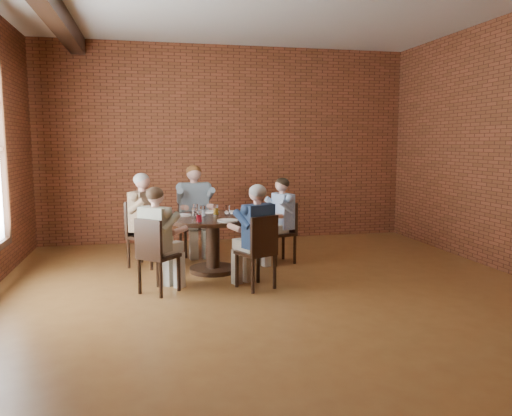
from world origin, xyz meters
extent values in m
plane|color=brown|center=(0.00, 0.00, 0.00)|extent=(7.00, 7.00, 0.00)
plane|color=brown|center=(0.00, 3.50, 1.70)|extent=(7.00, 0.00, 7.00)
plane|color=brown|center=(0.00, -3.50, 1.70)|extent=(7.00, 0.00, 7.00)
cube|color=black|center=(-3.17, 1.44, 1.65)|extent=(0.10, 0.08, 2.20)
cylinder|color=black|center=(-0.58, 1.28, 0.03)|extent=(0.63, 0.63, 0.06)
cylinder|color=black|center=(-0.58, 1.28, 0.35)|extent=(0.18, 0.18, 0.64)
cylinder|color=#3A2015|center=(-0.58, 1.28, 0.72)|extent=(1.27, 1.27, 0.05)
cube|color=black|center=(0.43, 1.57, 0.43)|extent=(0.47, 0.47, 0.04)
cube|color=black|center=(0.59, 1.62, 0.66)|extent=(0.14, 0.37, 0.43)
cylinder|color=black|center=(0.23, 1.68, 0.21)|extent=(0.04, 0.04, 0.41)
cylinder|color=black|center=(0.32, 1.37, 0.21)|extent=(0.04, 0.04, 0.41)
cylinder|color=black|center=(0.54, 1.77, 0.21)|extent=(0.04, 0.04, 0.41)
cylinder|color=black|center=(0.62, 1.46, 0.21)|extent=(0.04, 0.04, 0.41)
cube|color=black|center=(-0.71, 2.37, 0.43)|extent=(0.50, 0.50, 0.04)
cube|color=black|center=(-0.74, 2.58, 0.71)|extent=(0.45, 0.09, 0.51)
cylinder|color=black|center=(-0.88, 2.16, 0.21)|extent=(0.04, 0.04, 0.41)
cylinder|color=black|center=(-0.49, 2.20, 0.21)|extent=(0.04, 0.04, 0.41)
cylinder|color=black|center=(-0.93, 2.54, 0.21)|extent=(0.04, 0.04, 0.41)
cylinder|color=black|center=(-0.54, 2.59, 0.21)|extent=(0.04, 0.04, 0.41)
cube|color=black|center=(-1.46, 1.77, 0.43)|extent=(0.56, 0.56, 0.04)
cube|color=black|center=(-1.62, 1.86, 0.69)|extent=(0.24, 0.38, 0.47)
cylinder|color=black|center=(-1.39, 1.53, 0.21)|extent=(0.04, 0.04, 0.41)
cylinder|color=black|center=(-1.22, 1.83, 0.21)|extent=(0.04, 0.04, 0.41)
cylinder|color=black|center=(-1.70, 1.70, 0.21)|extent=(0.04, 0.04, 0.41)
cylinder|color=black|center=(-1.53, 2.01, 0.21)|extent=(0.04, 0.04, 0.41)
cube|color=black|center=(-1.31, 0.47, 0.43)|extent=(0.53, 0.53, 0.04)
cube|color=black|center=(-1.42, 0.34, 0.67)|extent=(0.31, 0.28, 0.43)
cylinder|color=black|center=(-1.09, 0.48, 0.21)|extent=(0.04, 0.04, 0.41)
cylinder|color=black|center=(-1.32, 0.69, 0.21)|extent=(0.04, 0.04, 0.41)
cylinder|color=black|center=(-1.30, 0.24, 0.21)|extent=(0.04, 0.04, 0.41)
cylinder|color=black|center=(-1.53, 0.46, 0.21)|extent=(0.04, 0.04, 0.41)
cube|color=black|center=(-0.18, 0.41, 0.43)|extent=(0.51, 0.51, 0.04)
cube|color=black|center=(-0.11, 0.25, 0.67)|extent=(0.36, 0.20, 0.44)
cylinder|color=black|center=(-0.10, 0.62, 0.21)|extent=(0.04, 0.04, 0.41)
cylinder|color=black|center=(-0.39, 0.49, 0.21)|extent=(0.04, 0.04, 0.41)
cylinder|color=black|center=(0.03, 0.33, 0.21)|extent=(0.04, 0.04, 0.41)
cylinder|color=black|center=(-0.26, 0.19, 0.21)|extent=(0.04, 0.04, 0.41)
cylinder|color=white|center=(-0.24, 1.60, 0.76)|extent=(0.26, 0.26, 0.01)
cylinder|color=white|center=(-0.56, 1.72, 0.76)|extent=(0.26, 0.26, 0.01)
cylinder|color=white|center=(-0.97, 1.45, 0.76)|extent=(0.26, 0.26, 0.01)
cylinder|color=white|center=(-0.44, 0.86, 0.76)|extent=(0.26, 0.26, 0.01)
cylinder|color=white|center=(-0.36, 1.34, 0.82)|extent=(0.07, 0.07, 0.14)
cylinder|color=white|center=(-0.51, 1.46, 0.82)|extent=(0.07, 0.07, 0.14)
cylinder|color=white|center=(-0.78, 1.57, 0.82)|extent=(0.07, 0.07, 0.14)
cylinder|color=white|center=(-0.70, 1.35, 0.82)|extent=(0.07, 0.07, 0.14)
cylinder|color=white|center=(-0.83, 1.16, 0.82)|extent=(0.07, 0.07, 0.14)
cylinder|color=white|center=(-0.80, 0.88, 0.82)|extent=(0.07, 0.07, 0.14)
cube|color=black|center=(-0.22, 0.98, 0.75)|extent=(0.07, 0.13, 0.01)
camera|label=1|loc=(-1.41, -5.27, 1.73)|focal=35.00mm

